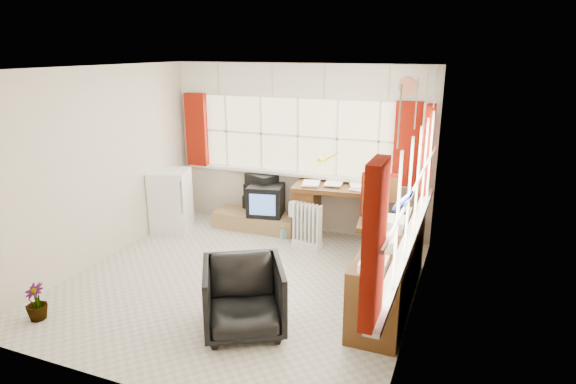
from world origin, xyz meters
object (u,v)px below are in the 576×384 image
(desk, at_px, (343,209))
(mini_fridge, at_px, (171,200))
(office_chair, at_px, (244,297))
(tv_bench, at_px, (259,221))
(crt_tv, at_px, (266,200))
(task_chair, at_px, (378,218))
(radiator, at_px, (307,229))
(credenza, at_px, (390,269))
(desk_lamp, at_px, (338,161))

(desk, relative_size, mini_fridge, 1.59)
(office_chair, bearing_deg, desk, 54.28)
(tv_bench, distance_m, crt_tv, 0.38)
(task_chair, relative_size, radiator, 1.88)
(credenza, distance_m, tv_bench, 2.75)
(desk_lamp, bearing_deg, tv_bench, -164.76)
(task_chair, bearing_deg, credenza, -70.86)
(tv_bench, bearing_deg, crt_tv, -5.61)
(task_chair, distance_m, office_chair, 2.23)
(task_chair, height_order, radiator, task_chair)
(credenza, bearing_deg, crt_tv, 144.95)
(mini_fridge, bearing_deg, desk, 12.50)
(desk_lamp, relative_size, mini_fridge, 0.47)
(desk_lamp, bearing_deg, task_chair, -48.67)
(radiator, relative_size, mini_fridge, 0.68)
(tv_bench, xyz_separation_m, mini_fridge, (-1.25, -0.50, 0.34))
(desk_lamp, height_order, task_chair, desk_lamp)
(desk_lamp, relative_size, tv_bench, 0.31)
(crt_tv, height_order, mini_fridge, mini_fridge)
(desk, bearing_deg, office_chair, -95.81)
(office_chair, height_order, tv_bench, office_chair)
(desk_lamp, height_order, office_chair, desk_lamp)
(tv_bench, bearing_deg, mini_fridge, -158.32)
(desk_lamp, height_order, mini_fridge, desk_lamp)
(desk, bearing_deg, radiator, -129.71)
(office_chair, bearing_deg, desk_lamp, 58.00)
(radiator, distance_m, mini_fridge, 2.20)
(desk, xyz_separation_m, credenza, (0.96, -1.59, -0.06))
(desk, height_order, desk_lamp, desk_lamp)
(office_chair, xyz_separation_m, mini_fridge, (-2.30, 2.12, 0.11))
(crt_tv, bearing_deg, office_chair, -70.52)
(desk_lamp, distance_m, credenza, 2.27)
(radiator, distance_m, credenza, 1.76)
(task_chair, bearing_deg, mini_fridge, 178.24)
(task_chair, height_order, office_chair, task_chair)
(mini_fridge, bearing_deg, task_chair, -1.76)
(task_chair, bearing_deg, radiator, 168.99)
(desk, xyz_separation_m, tv_bench, (-1.32, -0.07, -0.33))
(credenza, bearing_deg, desk_lamp, 121.44)
(desk_lamp, bearing_deg, radiator, -107.45)
(desk, relative_size, task_chair, 1.24)
(radiator, bearing_deg, credenza, -39.88)
(radiator, bearing_deg, desk_lamp, 72.55)
(radiator, xyz_separation_m, crt_tv, (-0.80, 0.38, 0.23))
(desk, distance_m, desk_lamp, 0.72)
(desk, distance_m, credenza, 1.86)
(task_chair, bearing_deg, crt_tv, 162.32)
(task_chair, relative_size, crt_tv, 2.00)
(desk, xyz_separation_m, office_chair, (-0.27, -2.69, -0.09))
(task_chair, xyz_separation_m, credenza, (0.32, -0.92, -0.24))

